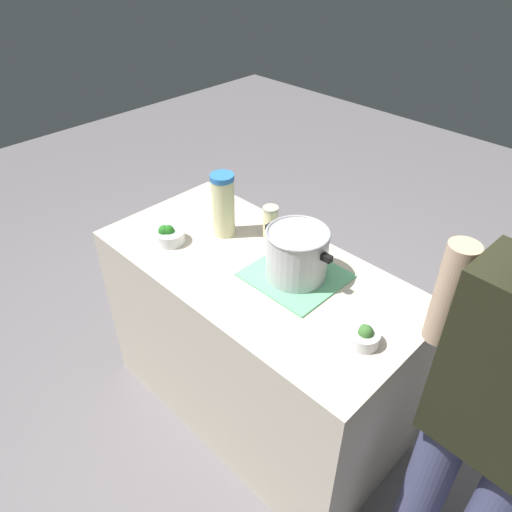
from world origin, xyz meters
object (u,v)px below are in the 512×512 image
mason_jar (270,222)px  broccoli_bowl_center (364,336)px  lemonade_pitcher (223,205)px  person_cook (491,431)px  broccoli_bowl_front (169,235)px  cooking_pot (297,253)px

mason_jar → broccoli_bowl_center: 0.69m
lemonade_pitcher → person_cook: 1.26m
lemonade_pitcher → person_cook: size_ratio=0.18×
broccoli_bowl_front → broccoli_bowl_center: (0.91, 0.09, -0.00)m
lemonade_pitcher → broccoli_bowl_center: bearing=-8.4°
cooking_pot → lemonade_pitcher: lemonade_pitcher is taller
cooking_pot → person_cook: person_cook is taller
broccoli_bowl_center → lemonade_pitcher: bearing=171.6°
broccoli_bowl_center → person_cook: (0.44, -0.03, -0.02)m
lemonade_pitcher → broccoli_bowl_center: lemonade_pitcher is taller
cooking_pot → broccoli_bowl_center: cooking_pot is taller
broccoli_bowl_front → broccoli_bowl_center: broccoli_bowl_front is taller
cooking_pot → mason_jar: cooking_pot is taller
broccoli_bowl_front → cooking_pot: bearing=20.5°
lemonade_pitcher → broccoli_bowl_front: 0.26m
person_cook → lemonade_pitcher: bearing=173.0°
cooking_pot → broccoli_bowl_center: bearing=-15.6°
cooking_pot → person_cook: bearing=-9.8°
broccoli_bowl_center → mason_jar: bearing=159.5°
broccoli_bowl_front → person_cook: (1.35, 0.06, -0.02)m
lemonade_pitcher → broccoli_bowl_center: (0.80, -0.12, -0.11)m
person_cook → cooking_pot: bearing=170.2°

